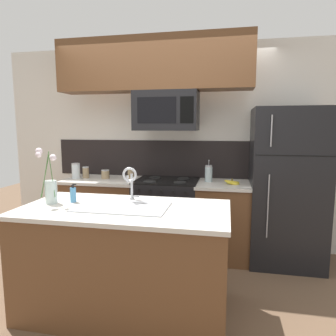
# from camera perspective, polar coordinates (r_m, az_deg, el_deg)

# --- Properties ---
(ground_plane) EXTENTS (10.00, 10.00, 0.00)m
(ground_plane) POSITION_cam_1_polar(r_m,az_deg,el_deg) (3.15, -3.69, -22.05)
(ground_plane) COLOR brown
(rear_partition) EXTENTS (5.20, 0.10, 2.60)m
(rear_partition) POSITION_cam_1_polar(r_m,az_deg,el_deg) (3.94, 5.18, 3.92)
(rear_partition) COLOR silver
(rear_partition) RESTS_ON ground
(splash_band) EXTENTS (3.19, 0.01, 0.48)m
(splash_band) POSITION_cam_1_polar(r_m,az_deg,el_deg) (3.95, 0.73, 1.77)
(splash_band) COLOR black
(splash_band) RESTS_ON rear_partition
(back_counter_left) EXTENTS (0.94, 0.65, 0.91)m
(back_counter_left) POSITION_cam_1_polar(r_m,az_deg,el_deg) (4.01, -12.08, -8.40)
(back_counter_left) COLOR brown
(back_counter_left) RESTS_ON ground
(back_counter_right) EXTENTS (0.64, 0.65, 0.91)m
(back_counter_right) POSITION_cam_1_polar(r_m,az_deg,el_deg) (3.70, 10.38, -9.74)
(back_counter_right) COLOR brown
(back_counter_right) RESTS_ON ground
(stove_range) EXTENTS (0.76, 0.64, 0.93)m
(stove_range) POSITION_cam_1_polar(r_m,az_deg,el_deg) (3.77, -0.20, -9.21)
(stove_range) COLOR black
(stove_range) RESTS_ON ground
(microwave) EXTENTS (0.74, 0.40, 0.45)m
(microwave) POSITION_cam_1_polar(r_m,az_deg,el_deg) (3.59, -0.27, 10.79)
(microwave) COLOR black
(upper_cabinet_band) EXTENTS (2.28, 0.34, 0.60)m
(upper_cabinet_band) POSITION_cam_1_polar(r_m,az_deg,el_deg) (3.66, -2.83, 19.05)
(upper_cabinet_band) COLOR brown
(refrigerator) EXTENTS (0.80, 0.74, 1.78)m
(refrigerator) POSITION_cam_1_polar(r_m,az_deg,el_deg) (3.68, 21.58, -3.35)
(refrigerator) COLOR black
(refrigerator) RESTS_ON ground
(storage_jar_tall) EXTENTS (0.10, 0.10, 0.20)m
(storage_jar_tall) POSITION_cam_1_polar(r_m,az_deg,el_deg) (4.02, -17.13, -0.51)
(storage_jar_tall) COLOR silver
(storage_jar_tall) RESTS_ON back_counter_left
(storage_jar_medium) EXTENTS (0.08, 0.08, 0.15)m
(storage_jar_medium) POSITION_cam_1_polar(r_m,az_deg,el_deg) (4.02, -15.40, -0.79)
(storage_jar_medium) COLOR #997F5B
(storage_jar_medium) RESTS_ON back_counter_left
(storage_jar_short) EXTENTS (0.10, 0.10, 0.11)m
(storage_jar_short) POSITION_cam_1_polar(r_m,az_deg,el_deg) (3.92, -11.84, -1.16)
(storage_jar_short) COLOR #997F5B
(storage_jar_short) RESTS_ON back_counter_left
(storage_jar_squat) EXTENTS (0.08, 0.08, 0.14)m
(storage_jar_squat) POSITION_cam_1_polar(r_m,az_deg,el_deg) (3.79, -7.07, -1.14)
(storage_jar_squat) COLOR #997F5B
(storage_jar_squat) RESTS_ON back_counter_left
(banana_bunch) EXTENTS (0.19, 0.13, 0.08)m
(banana_bunch) POSITION_cam_1_polar(r_m,az_deg,el_deg) (3.53, 12.09, -2.70)
(banana_bunch) COLOR yellow
(banana_bunch) RESTS_ON back_counter_right
(french_press) EXTENTS (0.09, 0.09, 0.27)m
(french_press) POSITION_cam_1_polar(r_m,az_deg,el_deg) (3.64, 7.74, -1.04)
(french_press) COLOR silver
(french_press) RESTS_ON back_counter_right
(island_counter) EXTENTS (1.72, 0.87, 0.91)m
(island_counter) POSITION_cam_1_polar(r_m,az_deg,el_deg) (2.67, -8.12, -16.86)
(island_counter) COLOR brown
(island_counter) RESTS_ON ground
(kitchen_sink) EXTENTS (0.76, 0.44, 0.16)m
(kitchen_sink) POSITION_cam_1_polar(r_m,az_deg,el_deg) (2.54, -8.68, -8.87)
(kitchen_sink) COLOR #ADAFB5
(kitchen_sink) RESTS_ON island_counter
(sink_faucet) EXTENTS (0.14, 0.14, 0.31)m
(sink_faucet) POSITION_cam_1_polar(r_m,az_deg,el_deg) (2.68, -7.20, -2.11)
(sink_faucet) COLOR #B7BABF
(sink_faucet) RESTS_ON island_counter
(dish_soap_bottle) EXTENTS (0.06, 0.05, 0.16)m
(dish_soap_bottle) POSITION_cam_1_polar(r_m,az_deg,el_deg) (2.77, -17.62, -4.83)
(dish_soap_bottle) COLOR #4C93C6
(dish_soap_bottle) RESTS_ON island_counter
(flower_vase) EXTENTS (0.18, 0.14, 0.48)m
(flower_vase) POSITION_cam_1_polar(r_m,az_deg,el_deg) (2.77, -21.56, -3.45)
(flower_vase) COLOR silver
(flower_vase) RESTS_ON island_counter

